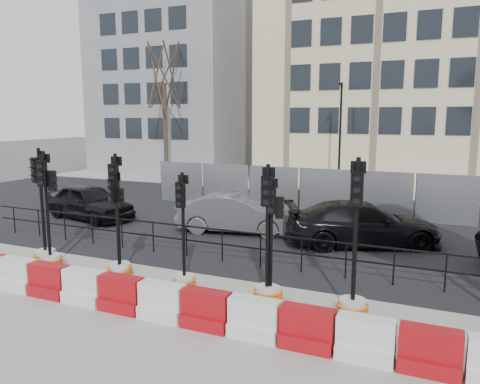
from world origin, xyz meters
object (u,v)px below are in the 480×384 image
at_px(traffic_signal_a, 44,240).
at_px(car_a, 89,202).
at_px(traffic_signal_h, 353,286).
at_px(car_c, 362,224).
at_px(traffic_signal_d, 119,254).

xyz_separation_m(traffic_signal_a, car_a, (-2.86, 5.15, 0.03)).
relative_size(traffic_signal_a, car_a, 0.74).
relative_size(traffic_signal_h, car_c, 0.63).
height_order(traffic_signal_h, car_c, traffic_signal_h).
relative_size(car_a, car_c, 0.84).
bearing_deg(car_a, traffic_signal_a, -138.11).
bearing_deg(car_c, traffic_signal_h, 163.22).
bearing_deg(traffic_signal_h, traffic_signal_a, 172.39).
distance_m(traffic_signal_d, car_a, 7.79).
distance_m(traffic_signal_d, traffic_signal_h, 6.07).
height_order(traffic_signal_a, traffic_signal_d, traffic_signal_a).
distance_m(traffic_signal_d, car_c, 7.91).
xyz_separation_m(traffic_signal_d, car_c, (5.33, 5.85, 0.04)).
height_order(traffic_signal_d, traffic_signal_h, traffic_signal_h).
bearing_deg(car_c, car_a, 68.57).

